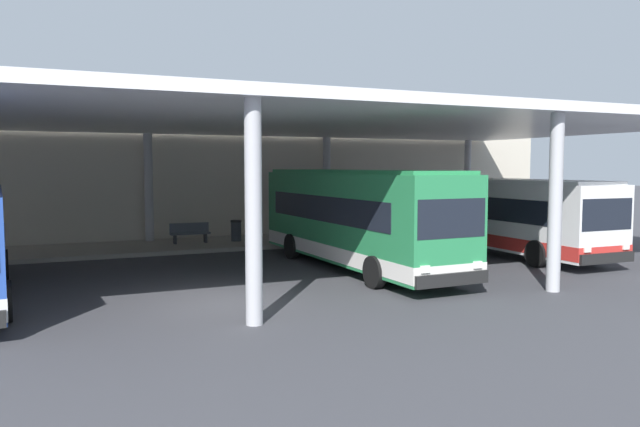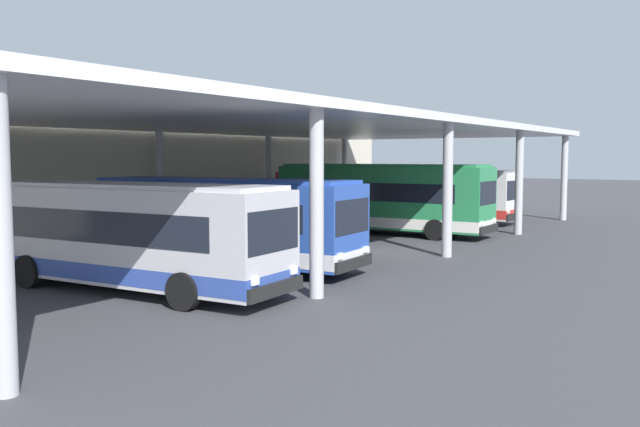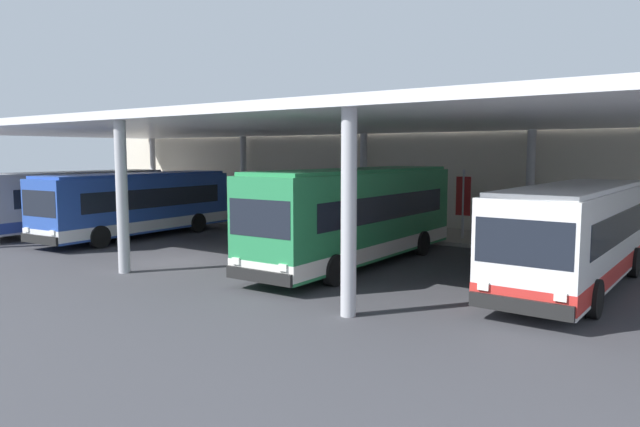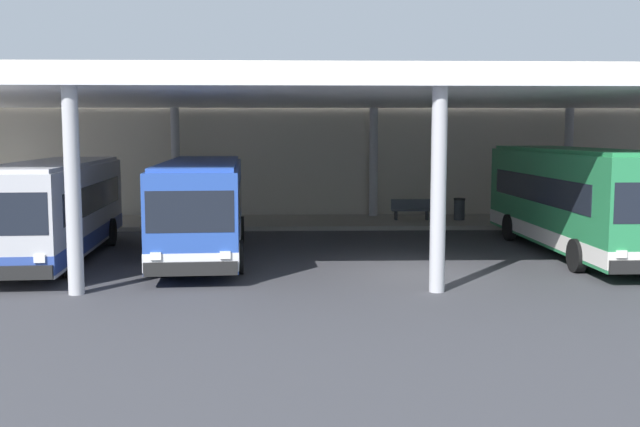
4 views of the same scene
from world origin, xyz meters
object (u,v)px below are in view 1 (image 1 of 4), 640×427
object	(u,v)px
bus_far_bay	(505,215)
trash_bin	(236,231)
bus_middle_bay	(355,218)
banner_sign	(306,202)
bench_waiting	(190,233)

from	to	relation	value
bus_far_bay	trash_bin	distance (m)	12.18
bus_middle_bay	bus_far_bay	world-z (taller)	bus_middle_bay
trash_bin	banner_sign	world-z (taller)	banner_sign
trash_bin	banner_sign	xyz separation A→B (m)	(3.25, -0.75, 1.30)
bench_waiting	trash_bin	size ratio (longest dim) A/B	1.84
bench_waiting	trash_bin	distance (m)	2.16
bus_far_bay	bench_waiting	xyz separation A→B (m)	(-11.69, 7.65, -0.99)
bus_middle_bay	bench_waiting	world-z (taller)	bus_middle_bay
bus_middle_bay	trash_bin	bearing A→B (deg)	104.27
trash_bin	banner_sign	size ratio (longest dim) A/B	0.31
trash_bin	banner_sign	bearing A→B (deg)	-12.96
bus_middle_bay	trash_bin	world-z (taller)	bus_middle_bay
bus_middle_bay	banner_sign	distance (m)	7.52
bus_far_bay	bench_waiting	size ratio (longest dim) A/B	5.88
banner_sign	bus_far_bay	bearing A→B (deg)	-47.12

